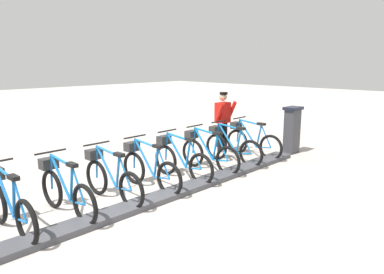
% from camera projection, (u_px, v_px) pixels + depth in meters
% --- Properties ---
extents(ground_plane, '(60.00, 60.00, 0.00)m').
position_uv_depth(ground_plane, '(142.00, 206.00, 6.32)').
color(ground_plane, '#BAADA4').
extents(dock_rail_base, '(0.44, 9.52, 0.10)m').
position_uv_depth(dock_rail_base, '(142.00, 204.00, 6.31)').
color(dock_rail_base, '#47474C').
rests_on(dock_rail_base, ground).
extents(payment_kiosk, '(0.36, 0.52, 1.28)m').
position_uv_depth(payment_kiosk, '(292.00, 129.00, 9.92)').
color(payment_kiosk, '#38383D').
rests_on(payment_kiosk, ground).
extents(bike_docked_0, '(1.72, 0.54, 1.02)m').
position_uv_depth(bike_docked_0, '(251.00, 141.00, 9.59)').
color(bike_docked_0, black).
rests_on(bike_docked_0, ground).
extents(bike_docked_1, '(1.72, 0.54, 1.02)m').
position_uv_depth(bike_docked_1, '(231.00, 146.00, 8.97)').
color(bike_docked_1, black).
rests_on(bike_docked_1, ground).
extents(bike_docked_2, '(1.72, 0.54, 1.02)m').
position_uv_depth(bike_docked_2, '(207.00, 152.00, 8.36)').
color(bike_docked_2, black).
rests_on(bike_docked_2, ground).
extents(bike_docked_3, '(1.72, 0.54, 1.02)m').
position_uv_depth(bike_docked_3, '(180.00, 159.00, 7.74)').
color(bike_docked_3, black).
rests_on(bike_docked_3, ground).
extents(bike_docked_4, '(1.72, 0.54, 1.02)m').
position_uv_depth(bike_docked_4, '(148.00, 168.00, 7.13)').
color(bike_docked_4, black).
rests_on(bike_docked_4, ground).
extents(bike_docked_5, '(1.72, 0.54, 1.02)m').
position_uv_depth(bike_docked_5, '(110.00, 178.00, 6.52)').
color(bike_docked_5, black).
rests_on(bike_docked_5, ground).
extents(bike_docked_6, '(1.72, 0.54, 1.02)m').
position_uv_depth(bike_docked_6, '(65.00, 190.00, 5.90)').
color(bike_docked_6, black).
rests_on(bike_docked_6, ground).
extents(bike_docked_7, '(1.72, 0.54, 1.02)m').
position_uv_depth(bike_docked_7, '(8.00, 205.00, 5.29)').
color(bike_docked_7, black).
rests_on(bike_docked_7, ground).
extents(worker_near_rack, '(0.46, 0.62, 1.66)m').
position_uv_depth(worker_near_rack, '(223.00, 119.00, 10.04)').
color(worker_near_rack, white).
rests_on(worker_near_rack, ground).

